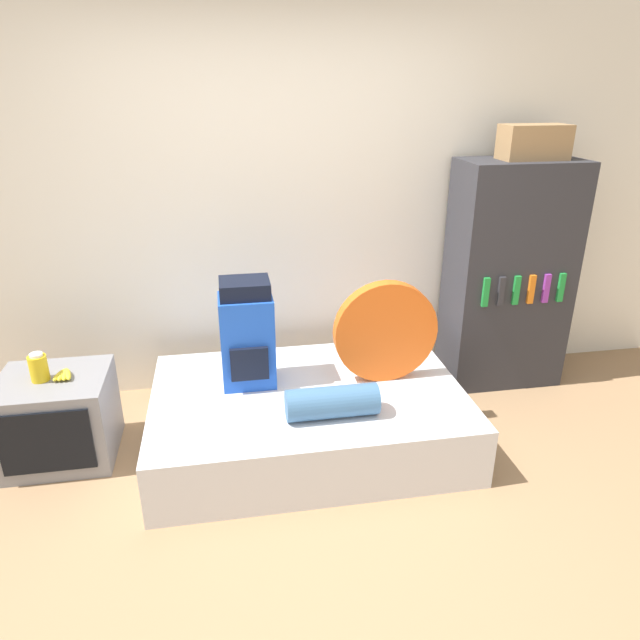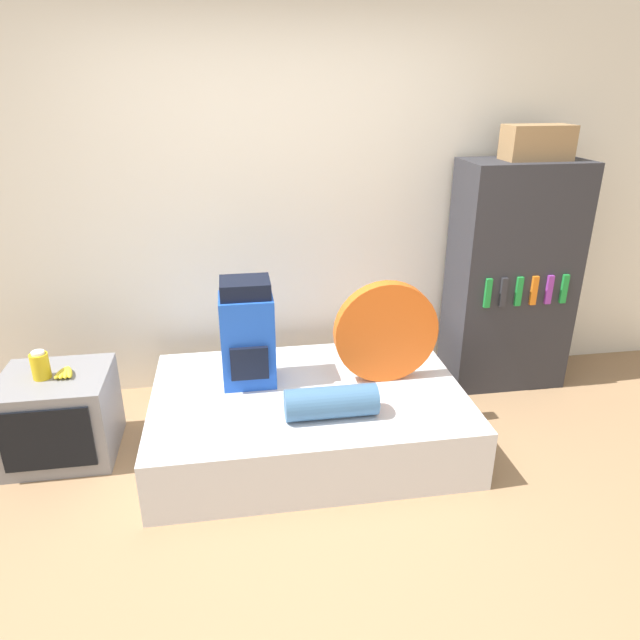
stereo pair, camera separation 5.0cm
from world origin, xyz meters
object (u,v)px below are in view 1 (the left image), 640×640
canister (39,368)px  sleeping_roll (332,402)px  cardboard_box (534,142)px  backpack (247,335)px  tent_bag (385,332)px  bookshelf (508,276)px  television (58,418)px

canister → sleeping_roll: bearing=-14.5°
canister → cardboard_box: size_ratio=0.39×
backpack → tent_bag: (0.82, -0.09, -0.00)m
bookshelf → television: bearing=-170.9°
tent_bag → bookshelf: 1.17m
bookshelf → backpack: bearing=-167.1°
tent_bag → television: 1.99m
backpack → television: size_ratio=1.08×
television → tent_bag: bearing=-1.2°
backpack → tent_bag: backpack is taller
sleeping_roll → bookshelf: size_ratio=0.32×
tent_bag → cardboard_box: (1.09, 0.50, 1.03)m
tent_bag → bookshelf: size_ratio=0.40×
tent_bag → cardboard_box: size_ratio=1.49×
sleeping_roll → television: sleeping_roll is taller
canister → tent_bag: bearing=-1.1°
backpack → canister: 1.17m
backpack → cardboard_box: size_ratio=1.54×
tent_bag → cardboard_box: bearing=24.9°
television → canister: size_ratio=3.67×
bookshelf → cardboard_box: (0.05, -0.02, 0.91)m
cardboard_box → backpack: bearing=-167.8°
backpack → sleeping_roll: (0.43, -0.47, -0.23)m
canister → bookshelf: (3.03, 0.48, 0.20)m
canister → cardboard_box: 3.31m
sleeping_roll → canister: canister is taller
tent_bag → cardboard_box: cardboard_box is taller
cardboard_box → sleeping_roll: bearing=-149.4°
backpack → sleeping_roll: size_ratio=1.29×
bookshelf → cardboard_box: cardboard_box is taller
backpack → sleeping_roll: 0.67m
sleeping_roll → television: 1.61m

